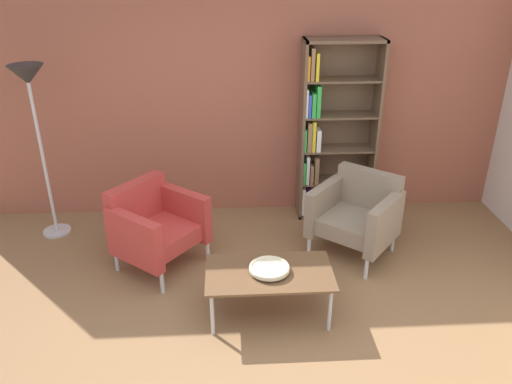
{
  "coord_description": "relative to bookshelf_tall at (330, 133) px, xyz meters",
  "views": [
    {
      "loc": [
        -0.15,
        -2.78,
        2.7
      ],
      "look_at": [
        0.06,
        0.84,
        0.95
      ],
      "focal_mm": 35.81,
      "sensor_mm": 36.0,
      "label": 1
    }
  ],
  "objects": [
    {
      "name": "ground_plane",
      "position": [
        -0.92,
        -2.25,
        -0.93
      ],
      "size": [
        8.32,
        8.32,
        0.0
      ],
      "primitive_type": "plane",
      "color": "olive"
    },
    {
      "name": "brick_back_panel",
      "position": [
        -0.92,
        0.21,
        0.52
      ],
      "size": [
        6.4,
        0.12,
        2.9
      ],
      "primitive_type": "cube",
      "color": "#9E5642",
      "rests_on": "ground_plane"
    },
    {
      "name": "bookshelf_tall",
      "position": [
        0.0,
        0.0,
        0.0
      ],
      "size": [
        0.8,
        0.3,
        1.9
      ],
      "color": "brown",
      "rests_on": "ground_plane"
    },
    {
      "name": "coffee_table_low",
      "position": [
        -0.77,
        -1.71,
        -0.57
      ],
      "size": [
        1.0,
        0.56,
        0.4
      ],
      "color": "brown",
      "rests_on": "ground_plane"
    },
    {
      "name": "decorative_bowl",
      "position": [
        -0.77,
        -1.71,
        -0.5
      ],
      "size": [
        0.32,
        0.32,
        0.05
      ],
      "color": "beige",
      "rests_on": "coffee_table_low"
    },
    {
      "name": "armchair_corner_red",
      "position": [
        -1.75,
        -0.93,
        -0.52
      ],
      "size": [
        0.94,
        0.95,
        0.78
      ],
      "rotation": [
        0.0,
        0.0,
        0.89
      ],
      "color": "#B73833",
      "rests_on": "ground_plane"
    },
    {
      "name": "armchair_near_window",
      "position": [
        0.14,
        -0.82,
        -0.52
      ],
      "size": [
        0.95,
        0.94,
        0.78
      ],
      "rotation": [
        0.0,
        0.0,
        -0.7
      ],
      "color": "gray",
      "rests_on": "ground_plane"
    },
    {
      "name": "floor_lamp_torchiere",
      "position": [
        -2.88,
        -0.29,
        0.51
      ],
      "size": [
        0.32,
        0.32,
        1.74
      ],
      "color": "silver",
      "rests_on": "ground_plane"
    }
  ]
}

